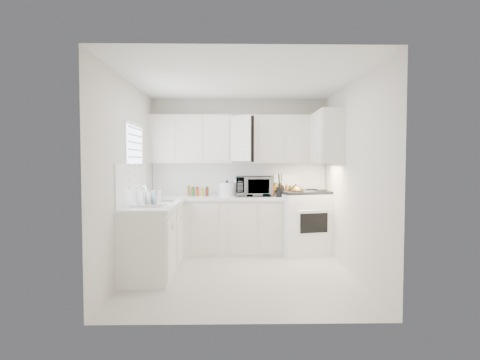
{
  "coord_description": "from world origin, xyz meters",
  "views": [
    {
      "loc": [
        -0.11,
        -5.24,
        1.53
      ],
      "look_at": [
        0.0,
        0.7,
        1.25
      ],
      "focal_mm": 29.57,
      "sensor_mm": 36.0,
      "label": 1
    }
  ],
  "objects_px": {
    "stove": "(305,213)",
    "dish_rack": "(148,197)",
    "microwave": "(254,184)",
    "rice_cooker": "(227,188)",
    "tea_kettle": "(296,191)",
    "utensil_crock": "(280,185)"
  },
  "relations": [
    {
      "from": "tea_kettle",
      "to": "rice_cooker",
      "type": "bearing_deg",
      "value": -165.47
    },
    {
      "from": "tea_kettle",
      "to": "microwave",
      "type": "xyz_separation_m",
      "value": [
        -0.67,
        0.21,
        0.1
      ]
    },
    {
      "from": "stove",
      "to": "rice_cooker",
      "type": "distance_m",
      "value": 1.36
    },
    {
      "from": "stove",
      "to": "dish_rack",
      "type": "distance_m",
      "value": 2.71
    },
    {
      "from": "microwave",
      "to": "dish_rack",
      "type": "bearing_deg",
      "value": -136.78
    },
    {
      "from": "stove",
      "to": "rice_cooker",
      "type": "bearing_deg",
      "value": 164.45
    },
    {
      "from": "microwave",
      "to": "rice_cooker",
      "type": "bearing_deg",
      "value": 179.69
    },
    {
      "from": "tea_kettle",
      "to": "utensil_crock",
      "type": "height_order",
      "value": "utensil_crock"
    },
    {
      "from": "rice_cooker",
      "to": "utensil_crock",
      "type": "relative_size",
      "value": 0.66
    },
    {
      "from": "stove",
      "to": "microwave",
      "type": "distance_m",
      "value": 0.98
    },
    {
      "from": "tea_kettle",
      "to": "utensil_crock",
      "type": "relative_size",
      "value": 0.65
    },
    {
      "from": "dish_rack",
      "to": "utensil_crock",
      "type": "bearing_deg",
      "value": 33.82
    },
    {
      "from": "microwave",
      "to": "utensil_crock",
      "type": "height_order",
      "value": "microwave"
    },
    {
      "from": "dish_rack",
      "to": "tea_kettle",
      "type": "bearing_deg",
      "value": 29.84
    },
    {
      "from": "tea_kettle",
      "to": "dish_rack",
      "type": "relative_size",
      "value": 0.61
    },
    {
      "from": "tea_kettle",
      "to": "dish_rack",
      "type": "xyz_separation_m",
      "value": [
        -2.12,
        -1.23,
        0.01
      ]
    },
    {
      "from": "microwave",
      "to": "rice_cooker",
      "type": "relative_size",
      "value": 2.3
    },
    {
      "from": "utensil_crock",
      "to": "dish_rack",
      "type": "height_order",
      "value": "utensil_crock"
    },
    {
      "from": "stove",
      "to": "utensil_crock",
      "type": "relative_size",
      "value": 3.38
    },
    {
      "from": "tea_kettle",
      "to": "microwave",
      "type": "distance_m",
      "value": 0.71
    },
    {
      "from": "stove",
      "to": "tea_kettle",
      "type": "bearing_deg",
      "value": -152.03
    },
    {
      "from": "tea_kettle",
      "to": "microwave",
      "type": "bearing_deg",
      "value": -172.86
    }
  ]
}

